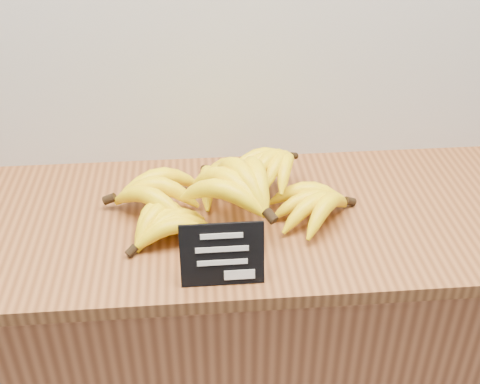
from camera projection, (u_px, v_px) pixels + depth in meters
name	position (u px, v px, depth m)	size (l,w,h in m)	color
counter	(238.00, 362.00, 1.58)	(1.39, 0.50, 0.90)	#A35B34
counter_top	(238.00, 219.00, 1.32)	(1.39, 0.54, 0.03)	brown
chalkboard_sign	(222.00, 255.00, 1.10)	(0.16, 0.01, 0.12)	black
banana_pile	(225.00, 192.00, 1.29)	(0.55, 0.34, 0.13)	#FFE30A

